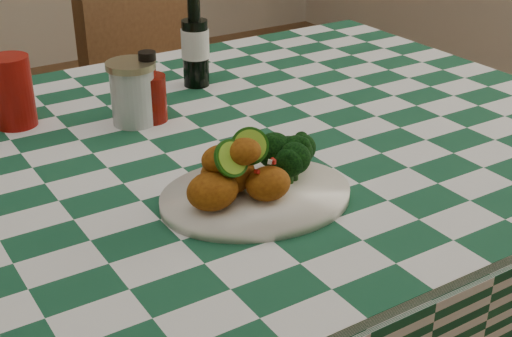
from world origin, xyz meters
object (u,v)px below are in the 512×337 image
ketchup_bottle (149,87)px  wooden_chair_right (197,111)px  mason_jar (133,93)px  beer_bottle (195,37)px  fried_chicken_pile (241,168)px  plate (256,197)px  red_tumbler (12,92)px

ketchup_bottle → wooden_chair_right: 0.82m
ketchup_bottle → mason_jar: size_ratio=1.13×
wooden_chair_right → ketchup_bottle: bearing=-146.9°
beer_bottle → fried_chicken_pile: bearing=-111.2°
beer_bottle → plate: bearing=-108.6°
beer_bottle → mason_jar: bearing=-148.0°
fried_chicken_pile → red_tumbler: bearing=111.4°
plate → red_tumbler: red_tumbler is taller
fried_chicken_pile → mason_jar: bearing=90.2°
beer_bottle → red_tumbler: bearing=-177.7°
red_tumbler → beer_bottle: beer_bottle is taller
red_tumbler → wooden_chair_right: 0.88m
wooden_chair_right → fried_chicken_pile: bearing=-137.3°
red_tumbler → mason_jar: bearing=-29.5°
ketchup_bottle → mason_jar: 0.03m
fried_chicken_pile → beer_bottle: (0.19, 0.50, 0.04)m
mason_jar → red_tumbler: bearing=150.5°
mason_jar → wooden_chair_right: wooden_chair_right is taller
plate → fried_chicken_pile: (-0.03, 0.00, 0.05)m
red_tumbler → ketchup_bottle: (0.22, -0.11, 0.00)m
plate → ketchup_bottle: ketchup_bottle is taller
red_tumbler → ketchup_bottle: 0.24m
fried_chicken_pile → ketchup_bottle: ketchup_bottle is taller
fried_chicken_pile → wooden_chair_right: size_ratio=0.14×
mason_jar → plate: bearing=-85.9°
wooden_chair_right → plate: bearing=-136.0°
red_tumbler → beer_bottle: (0.38, 0.02, 0.04)m
red_tumbler → ketchup_bottle: ketchup_bottle is taller
mason_jar → ketchup_bottle: bearing=-9.2°
plate → red_tumbler: bearing=114.0°
fried_chicken_pile → beer_bottle: beer_bottle is taller
wooden_chair_right → beer_bottle: bearing=-140.2°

